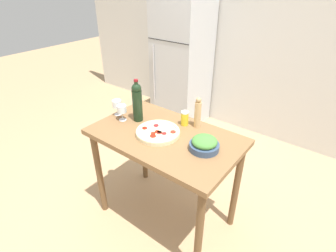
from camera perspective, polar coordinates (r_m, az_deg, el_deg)
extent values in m
plane|color=tan|center=(2.65, -0.50, -18.84)|extent=(14.00, 14.00, 0.00)
cube|color=silver|center=(3.61, 20.54, 17.25)|extent=(6.40, 0.06, 2.60)
cube|color=#B7BCC1|center=(3.81, 3.03, 13.10)|extent=(0.66, 0.66, 1.76)
cube|color=black|center=(3.45, -0.11, 17.98)|extent=(0.65, 0.01, 0.01)
cylinder|color=#B2B2B7|center=(3.71, -3.13, 11.19)|extent=(0.02, 0.02, 0.79)
cube|color=brown|center=(2.06, -0.61, -2.34)|extent=(1.17, 0.72, 0.04)
cylinder|color=brown|center=(2.48, -14.71, -10.10)|extent=(0.06, 0.06, 0.87)
cylinder|color=brown|center=(1.98, 6.72, -22.69)|extent=(0.06, 0.06, 0.87)
cylinder|color=brown|center=(2.79, -5.30, -4.06)|extent=(0.06, 0.06, 0.87)
cylinder|color=brown|center=(2.35, 14.60, -12.88)|extent=(0.06, 0.06, 0.87)
cylinder|color=black|center=(2.20, -6.66, 4.41)|extent=(0.08, 0.08, 0.27)
sphere|color=black|center=(2.14, -6.90, 8.12)|extent=(0.08, 0.08, 0.08)
cylinder|color=black|center=(2.13, -6.95, 8.87)|extent=(0.03, 0.03, 0.06)
cylinder|color=maroon|center=(2.12, -7.02, 9.82)|extent=(0.03, 0.03, 0.02)
cylinder|color=silver|center=(2.28, -9.81, 1.34)|extent=(0.06, 0.06, 0.00)
cylinder|color=silver|center=(2.26, -9.89, 2.20)|extent=(0.01, 0.01, 0.07)
cylinder|color=white|center=(2.23, -10.04, 3.72)|extent=(0.08, 0.08, 0.06)
cylinder|color=maroon|center=(2.24, -9.99, 3.18)|extent=(0.07, 0.07, 0.01)
cylinder|color=silver|center=(2.38, -10.82, 2.52)|extent=(0.06, 0.06, 0.00)
cylinder|color=silver|center=(2.36, -10.91, 3.35)|extent=(0.01, 0.01, 0.07)
cylinder|color=white|center=(2.33, -11.07, 4.82)|extent=(0.08, 0.08, 0.06)
cylinder|color=maroon|center=(2.35, -11.01, 4.23)|extent=(0.07, 0.07, 0.01)
cylinder|color=tan|center=(2.12, 6.47, 2.46)|extent=(0.05, 0.05, 0.22)
sphere|color=tan|center=(2.06, 6.68, 5.64)|extent=(0.05, 0.05, 0.05)
cylinder|color=#384C6B|center=(1.89, 7.86, -4.46)|extent=(0.21, 0.21, 0.05)
ellipsoid|color=#478438|center=(1.86, 7.96, -3.35)|extent=(0.18, 0.18, 0.08)
cylinder|color=beige|center=(2.05, -2.22, -1.51)|extent=(0.34, 0.34, 0.03)
torus|color=beige|center=(2.04, -2.23, -1.14)|extent=(0.34, 0.34, 0.02)
cylinder|color=#B61E0D|center=(2.03, -2.32, -1.22)|extent=(0.04, 0.04, 0.01)
cylinder|color=red|center=(2.09, -5.09, -0.44)|extent=(0.04, 0.04, 0.01)
cylinder|color=#AE2E20|center=(2.02, -1.89, -1.45)|extent=(0.04, 0.04, 0.01)
cylinder|color=red|center=(2.01, -3.26, -1.58)|extent=(0.04, 0.04, 0.01)
cylinder|color=red|center=(2.03, 1.11, -1.27)|extent=(0.04, 0.04, 0.01)
cylinder|color=#B71D0F|center=(1.98, -3.30, -2.18)|extent=(0.05, 0.05, 0.01)
cylinder|color=#B31A19|center=(2.01, -0.82, -1.64)|extent=(0.04, 0.04, 0.01)
cylinder|color=#BA3125|center=(2.02, -1.79, -1.37)|extent=(0.03, 0.03, 0.01)
cylinder|color=red|center=(2.11, -2.60, 0.12)|extent=(0.04, 0.04, 0.01)
cylinder|color=yellow|center=(2.16, 3.65, 1.55)|extent=(0.06, 0.06, 0.11)
cylinder|color=white|center=(2.13, 3.71, 2.99)|extent=(0.06, 0.06, 0.01)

